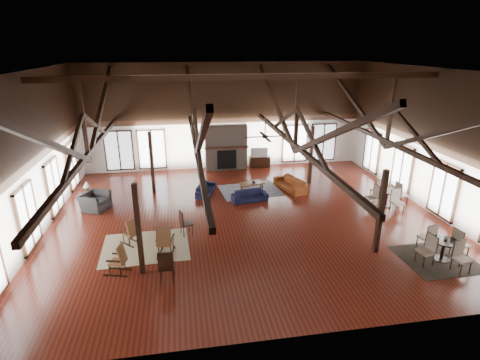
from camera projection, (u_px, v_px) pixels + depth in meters
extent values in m
plane|color=maroon|center=(246.00, 217.00, 15.86)|extent=(16.00, 16.00, 0.00)
cube|color=black|center=(247.00, 70.00, 13.81)|extent=(16.00, 14.00, 0.02)
cube|color=white|center=(225.00, 117.00, 21.33)|extent=(16.00, 0.02, 6.00)
cube|color=white|center=(303.00, 230.00, 8.34)|extent=(16.00, 0.02, 6.00)
cube|color=white|center=(31.00, 158.00, 13.62)|extent=(0.02, 14.00, 6.00)
cube|color=white|center=(430.00, 141.00, 16.05)|extent=(0.02, 14.00, 6.00)
cube|color=black|center=(247.00, 77.00, 13.90)|extent=(15.60, 0.18, 0.22)
cube|color=black|center=(88.00, 154.00, 13.91)|extent=(0.16, 13.70, 0.18)
cube|color=black|center=(83.00, 118.00, 13.44)|extent=(0.14, 0.14, 2.70)
cube|color=black|center=(101.00, 107.00, 16.73)|extent=(0.15, 7.07, 3.12)
cube|color=black|center=(54.00, 146.00, 10.24)|extent=(0.15, 7.07, 3.12)
cube|color=black|center=(196.00, 150.00, 14.51)|extent=(0.16, 13.70, 0.18)
cube|color=black|center=(195.00, 115.00, 14.05)|extent=(0.14, 0.14, 2.70)
cube|color=black|center=(191.00, 104.00, 17.34)|extent=(0.15, 7.07, 3.12)
cube|color=black|center=(201.00, 140.00, 10.85)|extent=(0.15, 7.07, 3.12)
cube|color=black|center=(295.00, 145.00, 15.12)|extent=(0.16, 13.70, 0.18)
cube|color=black|center=(297.00, 112.00, 14.66)|extent=(0.14, 0.14, 2.70)
cube|color=black|center=(275.00, 102.00, 17.95)|extent=(0.15, 7.07, 3.12)
cube|color=black|center=(331.00, 135.00, 11.46)|extent=(0.15, 7.07, 3.12)
cube|color=black|center=(387.00, 141.00, 15.73)|extent=(0.16, 13.70, 0.18)
cube|color=black|center=(391.00, 109.00, 15.27)|extent=(0.14, 0.14, 2.70)
cube|color=black|center=(353.00, 100.00, 18.56)|extent=(0.15, 7.07, 3.12)
cube|color=black|center=(449.00, 131.00, 12.06)|extent=(0.15, 7.07, 3.12)
cube|color=black|center=(139.00, 230.00, 11.48)|extent=(0.16, 0.16, 3.05)
cube|color=black|center=(380.00, 212.00, 12.70)|extent=(0.16, 0.16, 3.05)
cube|color=black|center=(152.00, 163.00, 17.98)|extent=(0.16, 0.16, 3.05)
cube|color=black|center=(311.00, 155.00, 19.19)|extent=(0.16, 0.16, 3.05)
cube|color=#736357|center=(226.00, 147.00, 21.61)|extent=(2.40, 0.62, 2.60)
cube|color=black|center=(227.00, 160.00, 21.54)|extent=(1.10, 0.06, 1.10)
cube|color=#321B0F|center=(227.00, 148.00, 21.33)|extent=(2.50, 0.20, 0.12)
cylinder|color=black|center=(265.00, 127.00, 13.62)|extent=(0.04, 0.04, 0.70)
cylinder|color=black|center=(265.00, 137.00, 13.74)|extent=(0.20, 0.20, 0.10)
cube|color=black|center=(277.00, 136.00, 13.81)|extent=(0.70, 0.12, 0.02)
cube|color=black|center=(262.00, 134.00, 14.16)|extent=(0.12, 0.70, 0.02)
cube|color=black|center=(253.00, 137.00, 13.67)|extent=(0.70, 0.12, 0.02)
cube|color=black|center=(268.00, 140.00, 13.33)|extent=(0.12, 0.70, 0.02)
imported|color=black|center=(250.00, 196.00, 17.44)|extent=(1.74, 0.88, 0.48)
imported|color=black|center=(206.00, 189.00, 18.28)|extent=(1.78, 1.15, 0.48)
imported|color=brown|center=(290.00, 184.00, 18.80)|extent=(2.15, 1.34, 0.59)
cube|color=#5C2F1B|center=(252.00, 183.00, 18.50)|extent=(1.30, 0.90, 0.06)
cube|color=#5C2F1B|center=(242.00, 190.00, 18.32)|extent=(0.06, 0.06, 0.39)
cube|color=#5C2F1B|center=(241.00, 187.00, 18.68)|extent=(0.06, 0.06, 0.39)
cube|color=#5C2F1B|center=(262.00, 188.00, 18.47)|extent=(0.06, 0.06, 0.39)
cube|color=#5C2F1B|center=(261.00, 186.00, 18.83)|extent=(0.06, 0.06, 0.39)
imported|color=#B2B2B2|center=(254.00, 182.00, 18.38)|extent=(0.20, 0.20, 0.18)
imported|color=#2B2B2E|center=(95.00, 201.00, 16.50)|extent=(1.47, 1.40, 0.76)
cube|color=black|center=(89.00, 199.00, 16.88)|extent=(0.46, 0.46, 0.61)
cylinder|color=black|center=(87.00, 189.00, 16.71)|extent=(0.08, 0.08, 0.37)
cone|color=beige|center=(87.00, 184.00, 16.63)|extent=(0.33, 0.33, 0.27)
cube|color=brown|center=(130.00, 234.00, 13.65)|extent=(0.60, 0.60, 0.04)
cube|color=brown|center=(133.00, 228.00, 13.44)|extent=(0.42, 0.42, 0.62)
cube|color=black|center=(127.00, 245.00, 13.63)|extent=(0.57, 0.57, 0.04)
cube|color=black|center=(135.00, 241.00, 13.91)|extent=(0.57, 0.57, 0.04)
cube|color=brown|center=(166.00, 242.00, 12.95)|extent=(0.59, 0.57, 0.05)
cube|color=brown|center=(163.00, 237.00, 12.61)|extent=(0.53, 0.29, 0.73)
cube|color=black|center=(160.00, 253.00, 13.10)|extent=(0.22, 0.89, 0.05)
cube|color=black|center=(172.00, 253.00, 13.08)|extent=(0.22, 0.89, 0.05)
cube|color=brown|center=(117.00, 262.00, 11.87)|extent=(0.53, 0.54, 0.05)
cube|color=brown|center=(122.00, 254.00, 11.74)|extent=(0.28, 0.47, 0.64)
cube|color=black|center=(116.00, 275.00, 11.82)|extent=(0.77, 0.25, 0.05)
cube|color=black|center=(120.00, 269.00, 12.16)|extent=(0.77, 0.25, 0.05)
cube|color=black|center=(186.00, 224.00, 14.27)|extent=(0.53, 0.53, 0.05)
cube|color=black|center=(181.00, 218.00, 14.10)|extent=(0.16, 0.42, 0.55)
cylinder|color=black|center=(187.00, 229.00, 14.35)|extent=(0.03, 0.03, 0.45)
cube|color=black|center=(167.00, 266.00, 11.45)|extent=(0.48, 0.48, 0.05)
cube|color=black|center=(166.00, 262.00, 11.16)|extent=(0.46, 0.07, 0.60)
cylinder|color=black|center=(167.00, 273.00, 11.54)|extent=(0.04, 0.04, 0.49)
cylinder|color=black|center=(445.00, 241.00, 12.47)|extent=(0.85, 0.85, 0.04)
cylinder|color=black|center=(443.00, 250.00, 12.59)|extent=(0.10, 0.10, 0.70)
cylinder|color=black|center=(441.00, 259.00, 12.71)|extent=(0.51, 0.51, 0.04)
cylinder|color=black|center=(388.00, 191.00, 16.69)|extent=(0.87, 0.87, 0.04)
cylinder|color=black|center=(386.00, 198.00, 16.81)|extent=(0.10, 0.10, 0.72)
cylinder|color=black|center=(385.00, 206.00, 16.94)|extent=(0.52, 0.52, 0.04)
imported|color=#B2B2B2|center=(446.00, 238.00, 12.51)|extent=(0.13, 0.13, 0.09)
imported|color=#B2B2B2|center=(386.00, 189.00, 16.67)|extent=(0.16, 0.16, 0.10)
cube|color=black|center=(259.00, 162.00, 22.32)|extent=(1.22, 0.46, 0.61)
imported|color=#B2B2B2|center=(259.00, 152.00, 22.11)|extent=(1.01, 0.23, 0.58)
cube|color=tan|center=(146.00, 247.00, 13.51)|extent=(3.14, 2.51, 0.01)
cube|color=#1B204C|center=(250.00, 190.00, 18.74)|extent=(3.11, 2.46, 0.01)
cube|color=black|center=(437.00, 259.00, 12.75)|extent=(2.43, 2.22, 0.01)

